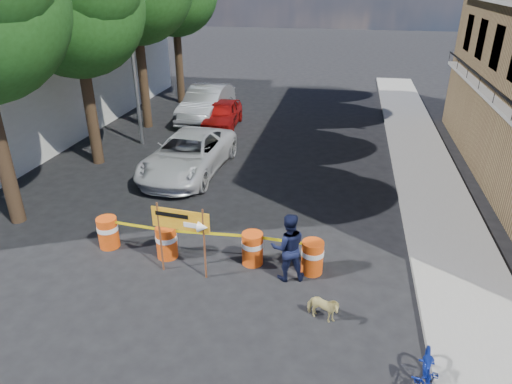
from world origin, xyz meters
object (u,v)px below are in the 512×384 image
at_px(bicycle, 432,362).
at_px(sedan_silver, 207,103).
at_px(detour_sign, 188,226).
at_px(barrel_far_right, 312,256).
at_px(pedestrian, 288,247).
at_px(suv_white, 188,154).
at_px(barrel_far_left, 108,232).
at_px(dog, 323,308).
at_px(sedan_red, 222,114).
at_px(barrel_mid_left, 167,242).
at_px(barrel_mid_right, 252,248).

xyz_separation_m(bicycle, sedan_silver, (-9.05, 16.40, -0.07)).
distance_m(detour_sign, sedan_silver, 14.10).
height_order(barrel_far_right, pedestrian, pedestrian).
bearing_deg(barrel_far_right, suv_white, 132.86).
height_order(barrel_far_left, pedestrian, pedestrian).
distance_m(barrel_far_left, dog, 6.40).
height_order(sedan_red, sedan_silver, sedan_silver).
height_order(suv_white, sedan_red, suv_white).
height_order(detour_sign, pedestrian, detour_sign).
bearing_deg(barrel_far_right, dog, -77.71).
xyz_separation_m(barrel_mid_left, sedan_red, (-1.58, 11.61, 0.20)).
bearing_deg(barrel_mid_right, barrel_mid_left, -176.40).
distance_m(bicycle, suv_white, 11.93).
distance_m(detour_sign, pedestrian, 2.50).
height_order(bicycle, sedan_silver, bicycle).
height_order(barrel_far_right, bicycle, bicycle).
distance_m(barrel_far_left, suv_white, 5.57).
xyz_separation_m(dog, sedan_silver, (-7.08, 14.63, 0.53)).
bearing_deg(sedan_silver, dog, -63.55).
bearing_deg(sedan_red, barrel_mid_right, -74.36).
relative_size(barrel_far_right, suv_white, 0.17).
height_order(barrel_mid_left, sedan_red, sedan_red).
height_order(bicycle, dog, bicycle).
bearing_deg(barrel_far_left, suv_white, 85.13).
bearing_deg(barrel_mid_right, barrel_far_left, 179.78).
distance_m(barrel_far_right, suv_white, 7.71).
bearing_deg(bicycle, barrel_mid_right, 145.71).
bearing_deg(barrel_far_left, bicycle, -24.39).
distance_m(barrel_mid_left, bicycle, 7.20).
distance_m(suv_white, sedan_red, 5.92).
bearing_deg(bicycle, detour_sign, 160.84).
xyz_separation_m(barrel_mid_left, suv_white, (-1.33, 5.70, 0.28)).
bearing_deg(barrel_far_left, barrel_mid_right, -0.22).
height_order(barrel_mid_right, suv_white, suv_white).
bearing_deg(suv_white, barrel_far_left, -91.92).
xyz_separation_m(dog, suv_white, (-5.63, 7.44, 0.42)).
relative_size(detour_sign, bicycle, 1.05).
distance_m(barrel_far_right, bicycle, 4.28).
xyz_separation_m(barrel_mid_right, detour_sign, (-1.42, -0.84, 0.97)).
bearing_deg(bicycle, barrel_far_left, 164.10).
distance_m(barrel_far_right, sedan_red, 12.81).
xyz_separation_m(barrel_mid_left, bicycle, (6.27, -3.50, 0.46)).
bearing_deg(sedan_red, detour_sign, -81.74).
xyz_separation_m(bicycle, dog, (-1.97, 1.76, -0.60)).
distance_m(pedestrian, sedan_silver, 14.55).
xyz_separation_m(barrel_far_right, bicycle, (2.35, -3.55, 0.46)).
height_order(barrel_far_left, dog, barrel_far_left).
height_order(barrel_mid_right, dog, barrel_mid_right).
distance_m(bicycle, sedan_red, 17.03).
height_order(barrel_far_left, detour_sign, detour_sign).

